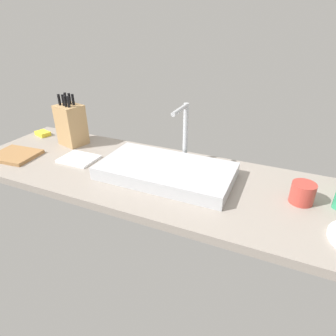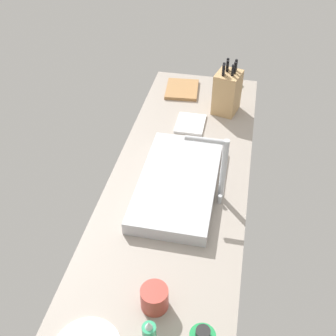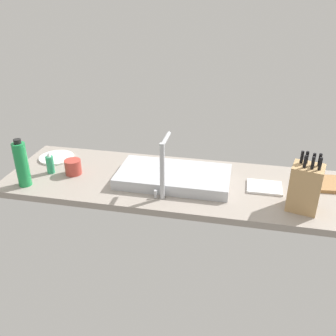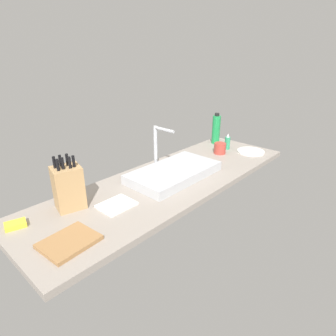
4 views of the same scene
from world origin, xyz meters
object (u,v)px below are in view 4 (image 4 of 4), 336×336
(dish_towel, at_px, (117,205))
(dish_sponge, at_px, (15,225))
(sink_basin, at_px, (174,172))
(coffee_mug, at_px, (220,148))
(dinner_plate, at_px, (251,151))
(cutting_board, at_px, (69,242))
(water_bottle, at_px, (216,129))
(soap_bottle, at_px, (227,142))
(faucet, at_px, (158,144))
(knife_block, at_px, (68,187))

(dish_towel, relative_size, dish_sponge, 1.96)
(dish_towel, bearing_deg, sink_basin, 2.76)
(coffee_mug, distance_m, dish_sponge, 1.47)
(dinner_plate, distance_m, dish_towel, 1.23)
(cutting_board, height_order, coffee_mug, coffee_mug)
(water_bottle, xyz_separation_m, dinner_plate, (-0.01, -0.33, -0.12))
(sink_basin, xyz_separation_m, dish_sponge, (-0.90, 0.17, -0.02))
(water_bottle, xyz_separation_m, coffee_mug, (-0.19, -0.17, -0.08))
(water_bottle, bearing_deg, sink_basin, -165.33)
(sink_basin, bearing_deg, water_bottle, 14.67)
(water_bottle, bearing_deg, coffee_mug, -138.55)
(coffee_mug, bearing_deg, soap_bottle, 6.41)
(cutting_board, height_order, dinner_plate, cutting_board)
(coffee_mug, bearing_deg, water_bottle, 41.45)
(cutting_board, xyz_separation_m, coffee_mug, (1.36, 0.15, 0.03))
(dish_sponge, bearing_deg, faucet, -0.15)
(coffee_mug, bearing_deg, knife_block, 174.66)
(faucet, bearing_deg, dish_sponge, 179.85)
(cutting_board, distance_m, dinner_plate, 1.55)
(cutting_board, relative_size, coffee_mug, 2.43)
(knife_block, bearing_deg, cutting_board, -107.26)
(knife_block, distance_m, dinner_plate, 1.42)
(sink_basin, relative_size, water_bottle, 2.30)
(dish_towel, distance_m, dish_sponge, 0.47)
(sink_basin, height_order, coffee_mug, coffee_mug)
(water_bottle, distance_m, coffee_mug, 0.27)
(soap_bottle, height_order, dish_towel, soap_bottle)
(knife_block, distance_m, water_bottle, 1.39)
(faucet, bearing_deg, knife_block, -177.96)
(dinner_plate, relative_size, coffee_mug, 2.30)
(sink_basin, distance_m, dish_sponge, 0.92)
(faucet, xyz_separation_m, dish_sponge, (-0.92, 0.00, -0.16))
(faucet, bearing_deg, coffee_mug, -14.13)
(dish_sponge, bearing_deg, sink_basin, -10.36)
(soap_bottle, bearing_deg, sink_basin, -176.58)
(sink_basin, relative_size, dish_towel, 3.36)
(faucet, relative_size, dish_sponge, 3.25)
(sink_basin, bearing_deg, dinner_plate, -10.39)
(cutting_board, xyz_separation_m, dish_sponge, (-0.10, 0.29, 0.00))
(coffee_mug, bearing_deg, dish_sponge, 174.60)
(knife_block, bearing_deg, sink_basin, 1.85)
(faucet, distance_m, cutting_board, 0.89)
(cutting_board, bearing_deg, water_bottle, 11.69)
(knife_block, relative_size, dish_towel, 1.59)
(dinner_plate, xyz_separation_m, coffee_mug, (-0.19, 0.16, 0.04))
(faucet, xyz_separation_m, dish_towel, (-0.50, -0.19, -0.17))
(dinner_plate, bearing_deg, coffee_mug, 138.81)
(water_bottle, height_order, dish_towel, water_bottle)
(soap_bottle, bearing_deg, knife_block, 175.79)
(knife_block, bearing_deg, dinner_plate, 2.86)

